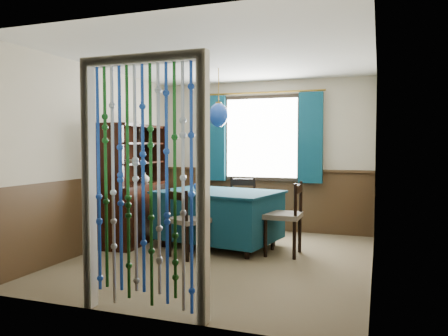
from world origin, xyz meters
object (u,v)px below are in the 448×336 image
at_px(bowl_shelf, 130,161).
at_px(chair_far, 240,205).
at_px(dining_table, 219,214).
at_px(chair_right, 286,216).
at_px(pendant_lamp, 219,115).
at_px(chair_left, 166,209).
at_px(vase_sideboard, 145,177).
at_px(chair_near, 187,221).
at_px(vase_table, 200,185).
at_px(sideboard, 134,201).

bearing_deg(bowl_shelf, chair_far, 39.09).
distance_m(dining_table, chair_right, 1.00).
xyz_separation_m(chair_far, pendant_lamp, (-0.09, -0.74, 1.36)).
xyz_separation_m(chair_left, vase_sideboard, (-0.30, -0.11, 0.49)).
height_order(dining_table, bowl_shelf, bowl_shelf).
xyz_separation_m(chair_near, vase_table, (-0.07, 0.59, 0.40)).
bearing_deg(pendant_lamp, chair_left, 168.12).
distance_m(sideboard, vase_table, 1.07).
height_order(chair_left, pendant_lamp, pendant_lamp).
distance_m(chair_near, chair_left, 1.16).
bearing_deg(chair_near, chair_right, 51.59).
height_order(dining_table, chair_near, chair_near).
xyz_separation_m(chair_left, vase_table, (0.67, -0.30, 0.42)).
bearing_deg(vase_table, chair_right, -2.25).
height_order(chair_left, sideboard, sideboard).
relative_size(chair_far, bowl_shelf, 4.91).
bearing_deg(sideboard, dining_table, 1.37).
distance_m(sideboard, bowl_shelf, 0.64).
xyz_separation_m(chair_far, chair_right, (0.90, -0.89, 0.01)).
distance_m(chair_near, bowl_shelf, 1.33).
relative_size(dining_table, vase_sideboard, 11.00).
distance_m(pendant_lamp, vase_sideboard, 1.52).
xyz_separation_m(dining_table, chair_right, (0.99, -0.15, 0.05)).
relative_size(chair_right, bowl_shelf, 5.06).
height_order(chair_near, bowl_shelf, bowl_shelf).
height_order(dining_table, sideboard, sideboard).
xyz_separation_m(chair_far, vase_table, (-0.33, -0.84, 0.38)).
distance_m(dining_table, bowl_shelf, 1.47).
xyz_separation_m(chair_far, sideboard, (-1.37, -0.87, 0.11)).
distance_m(chair_right, pendant_lamp, 1.68).
distance_m(chair_near, pendant_lamp, 1.56).
distance_m(dining_table, chair_left, 0.94).
bearing_deg(dining_table, bowl_shelf, -154.53).
relative_size(chair_near, chair_left, 1.03).
relative_size(dining_table, pendant_lamp, 2.23).
height_order(chair_far, vase_sideboard, vase_sideboard).
bearing_deg(pendant_lamp, chair_right, -8.67).
bearing_deg(vase_sideboard, sideboard, -105.72).
bearing_deg(chair_near, chair_far, 106.09).
height_order(chair_far, bowl_shelf, bowl_shelf).
bearing_deg(chair_far, vase_table, 67.23).
relative_size(chair_near, vase_sideboard, 5.33).
height_order(chair_far, chair_left, chair_far).
bearing_deg(chair_near, dining_table, 102.24).
bearing_deg(chair_right, chair_left, 79.74).
bearing_deg(vase_table, vase_sideboard, 169.46).
distance_m(chair_right, bowl_shelf, 2.32).
distance_m(pendant_lamp, bowl_shelf, 1.42).
bearing_deg(bowl_shelf, chair_left, 59.83).
bearing_deg(pendant_lamp, chair_far, 83.28).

